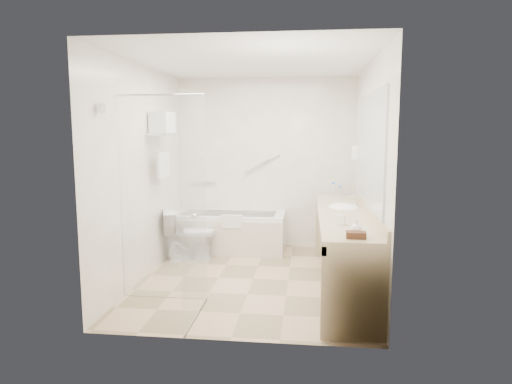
# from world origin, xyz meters

# --- Properties ---
(floor) EXTENTS (3.20, 3.20, 0.00)m
(floor) POSITION_xyz_m (0.00, 0.00, 0.00)
(floor) COLOR tan
(floor) RESTS_ON ground
(ceiling) EXTENTS (2.60, 3.20, 0.10)m
(ceiling) POSITION_xyz_m (0.00, 0.00, 2.50)
(ceiling) COLOR silver
(ceiling) RESTS_ON wall_back
(wall_back) EXTENTS (2.60, 0.10, 2.50)m
(wall_back) POSITION_xyz_m (0.00, 1.60, 1.25)
(wall_back) COLOR white
(wall_back) RESTS_ON ground
(wall_front) EXTENTS (2.60, 0.10, 2.50)m
(wall_front) POSITION_xyz_m (0.00, -1.60, 1.25)
(wall_front) COLOR white
(wall_front) RESTS_ON ground
(wall_left) EXTENTS (0.10, 3.20, 2.50)m
(wall_left) POSITION_xyz_m (-1.30, 0.00, 1.25)
(wall_left) COLOR white
(wall_left) RESTS_ON ground
(wall_right) EXTENTS (0.10, 3.20, 2.50)m
(wall_right) POSITION_xyz_m (1.30, 0.00, 1.25)
(wall_right) COLOR white
(wall_right) RESTS_ON ground
(bathtub) EXTENTS (1.60, 0.73, 0.59)m
(bathtub) POSITION_xyz_m (-0.50, 1.24, 0.28)
(bathtub) COLOR white
(bathtub) RESTS_ON floor
(grab_bar_short) EXTENTS (0.40, 0.03, 0.03)m
(grab_bar_short) POSITION_xyz_m (-0.95, 1.56, 0.95)
(grab_bar_short) COLOR silver
(grab_bar_short) RESTS_ON wall_back
(grab_bar_long) EXTENTS (0.53, 0.03, 0.33)m
(grab_bar_long) POSITION_xyz_m (-0.05, 1.56, 1.25)
(grab_bar_long) COLOR silver
(grab_bar_long) RESTS_ON wall_back
(shower_enclosure) EXTENTS (0.96, 0.91, 2.11)m
(shower_enclosure) POSITION_xyz_m (-0.63, -0.93, 1.07)
(shower_enclosure) COLOR silver
(shower_enclosure) RESTS_ON floor
(towel_shelf) EXTENTS (0.24, 0.55, 0.81)m
(towel_shelf) POSITION_xyz_m (-1.17, 0.35, 1.75)
(towel_shelf) COLOR silver
(towel_shelf) RESTS_ON wall_left
(vanity_counter) EXTENTS (0.55, 2.70, 0.95)m
(vanity_counter) POSITION_xyz_m (1.02, -0.15, 0.64)
(vanity_counter) COLOR tan
(vanity_counter) RESTS_ON floor
(sink) EXTENTS (0.40, 0.52, 0.14)m
(sink) POSITION_xyz_m (1.05, 0.25, 0.82)
(sink) COLOR white
(sink) RESTS_ON vanity_counter
(faucet) EXTENTS (0.03, 0.03, 0.14)m
(faucet) POSITION_xyz_m (1.20, 0.25, 0.93)
(faucet) COLOR silver
(faucet) RESTS_ON vanity_counter
(mirror) EXTENTS (0.02, 2.00, 1.20)m
(mirror) POSITION_xyz_m (1.29, -0.15, 1.55)
(mirror) COLOR #ABB0B7
(mirror) RESTS_ON wall_right
(hairdryer_unit) EXTENTS (0.08, 0.10, 0.18)m
(hairdryer_unit) POSITION_xyz_m (1.25, 1.05, 1.45)
(hairdryer_unit) COLOR white
(hairdryer_unit) RESTS_ON wall_right
(toilet) EXTENTS (0.79, 0.59, 0.69)m
(toilet) POSITION_xyz_m (-0.95, 0.70, 0.34)
(toilet) COLOR white
(toilet) RESTS_ON floor
(amenity_basket) EXTENTS (0.17, 0.12, 0.06)m
(amenity_basket) POSITION_xyz_m (1.04, -1.33, 0.88)
(amenity_basket) COLOR #4D2A1B
(amenity_basket) RESTS_ON vanity_counter
(soap_bottle_a) EXTENTS (0.10, 0.16, 0.07)m
(soap_bottle_a) POSITION_xyz_m (0.95, -0.81, 0.88)
(soap_bottle_a) COLOR white
(soap_bottle_a) RESTS_ON vanity_counter
(soap_bottle_b) EXTENTS (0.14, 0.16, 0.10)m
(soap_bottle_b) POSITION_xyz_m (1.05, -1.19, 0.90)
(soap_bottle_b) COLOR white
(soap_bottle_b) RESTS_ON vanity_counter
(water_bottle_left) EXTENTS (0.05, 0.05, 0.17)m
(water_bottle_left) POSITION_xyz_m (1.05, 0.88, 0.93)
(water_bottle_left) COLOR silver
(water_bottle_left) RESTS_ON vanity_counter
(water_bottle_mid) EXTENTS (0.05, 0.05, 0.17)m
(water_bottle_mid) POSITION_xyz_m (1.06, 0.94, 0.93)
(water_bottle_mid) COLOR silver
(water_bottle_mid) RESTS_ON vanity_counter
(water_bottle_right) EXTENTS (0.07, 0.07, 0.22)m
(water_bottle_right) POSITION_xyz_m (0.96, 0.87, 0.95)
(water_bottle_right) COLOR silver
(water_bottle_right) RESTS_ON vanity_counter
(drinking_glass_near) EXTENTS (0.10, 0.10, 0.10)m
(drinking_glass_near) POSITION_xyz_m (0.85, 0.45, 0.90)
(drinking_glass_near) COLOR silver
(drinking_glass_near) RESTS_ON vanity_counter
(drinking_glass_far) EXTENTS (0.08, 0.08, 0.09)m
(drinking_glass_far) POSITION_xyz_m (1.01, 0.29, 0.90)
(drinking_glass_far) COLOR silver
(drinking_glass_far) RESTS_ON vanity_counter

